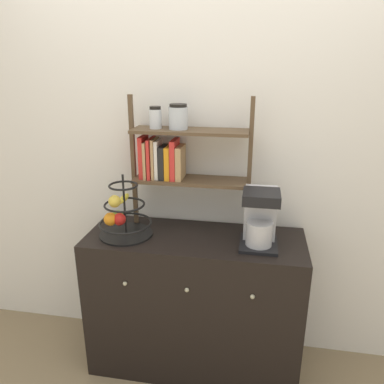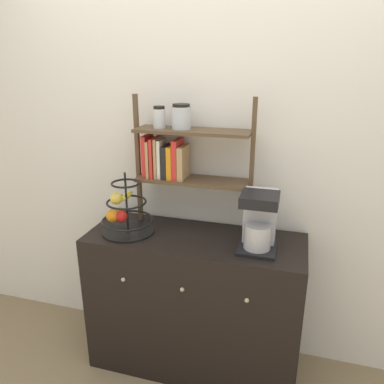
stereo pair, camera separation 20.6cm
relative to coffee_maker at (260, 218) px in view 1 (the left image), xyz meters
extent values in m
cube|color=silver|center=(-0.36, 0.30, 0.26)|extent=(7.00, 0.05, 2.60)
cube|color=black|center=(-0.36, 0.02, -0.60)|extent=(1.26, 0.47, 0.89)
sphere|color=#B2AD8C|center=(-0.71, -0.22, -0.35)|extent=(0.02, 0.02, 0.02)
sphere|color=#B2AD8C|center=(-0.36, -0.22, -0.35)|extent=(0.02, 0.02, 0.02)
sphere|color=#B2AD8C|center=(-0.02, -0.22, -0.35)|extent=(0.02, 0.02, 0.02)
cube|color=black|center=(0.00, -0.02, -0.15)|extent=(0.20, 0.23, 0.02)
cube|color=#B7B7BC|center=(0.00, 0.04, 0.01)|extent=(0.17, 0.09, 0.30)
cylinder|color=#B7B7BC|center=(0.00, -0.04, -0.07)|extent=(0.14, 0.14, 0.13)
cube|color=black|center=(0.00, -0.03, 0.13)|extent=(0.19, 0.18, 0.06)
cylinder|color=black|center=(-0.76, -0.02, -0.15)|extent=(0.31, 0.31, 0.01)
cylinder|color=black|center=(-0.76, -0.02, 0.03)|extent=(0.01, 0.01, 0.36)
torus|color=black|center=(-0.76, -0.02, -0.08)|extent=(0.30, 0.30, 0.01)
torus|color=black|center=(-0.76, -0.02, 0.03)|extent=(0.23, 0.23, 0.01)
torus|color=black|center=(-0.76, -0.02, 0.15)|extent=(0.17, 0.17, 0.01)
sphere|color=red|center=(-0.78, -0.05, -0.05)|extent=(0.07, 0.07, 0.07)
sphere|color=#6BAD33|center=(-0.81, -0.01, -0.05)|extent=(0.07, 0.07, 0.07)
sphere|color=orange|center=(-0.83, -0.06, -0.04)|extent=(0.08, 0.08, 0.08)
ellipsoid|color=yellow|center=(-0.78, 0.02, 0.05)|extent=(0.04, 0.15, 0.04)
sphere|color=gold|center=(-0.80, -0.07, 0.07)|extent=(0.07, 0.07, 0.07)
cube|color=brown|center=(-0.75, 0.16, 0.23)|extent=(0.02, 0.02, 0.78)
cube|color=brown|center=(-0.07, 0.16, 0.23)|extent=(0.02, 0.02, 0.78)
cube|color=brown|center=(-0.41, 0.16, 0.14)|extent=(0.66, 0.20, 0.02)
cube|color=brown|center=(-0.41, 0.16, 0.43)|extent=(0.66, 0.20, 0.02)
cube|color=red|center=(-0.69, 0.16, 0.27)|extent=(0.03, 0.14, 0.24)
cube|color=tan|center=(-0.67, 0.16, 0.26)|extent=(0.02, 0.16, 0.22)
cube|color=red|center=(-0.64, 0.16, 0.27)|extent=(0.02, 0.16, 0.23)
cube|color=tan|center=(-0.62, 0.16, 0.27)|extent=(0.02, 0.14, 0.23)
cube|color=white|center=(-0.60, 0.16, 0.26)|extent=(0.02, 0.13, 0.22)
cube|color=black|center=(-0.57, 0.16, 0.24)|extent=(0.03, 0.14, 0.19)
cube|color=orange|center=(-0.54, 0.16, 0.25)|extent=(0.03, 0.15, 0.19)
cube|color=red|center=(-0.50, 0.16, 0.26)|extent=(0.03, 0.15, 0.23)
cube|color=tan|center=(-0.47, 0.16, 0.25)|extent=(0.03, 0.15, 0.19)
cylinder|color=silver|center=(-0.61, 0.16, 0.49)|extent=(0.07, 0.07, 0.11)
cylinder|color=black|center=(-0.61, 0.16, 0.55)|extent=(0.06, 0.06, 0.02)
cylinder|color=silver|center=(-0.48, 0.16, 0.50)|extent=(0.11, 0.11, 0.12)
cylinder|color=black|center=(-0.48, 0.16, 0.57)|extent=(0.10, 0.10, 0.02)
camera|label=1|loc=(-0.03, -1.90, 0.79)|focal=35.00mm
camera|label=2|loc=(0.17, -1.85, 0.79)|focal=35.00mm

